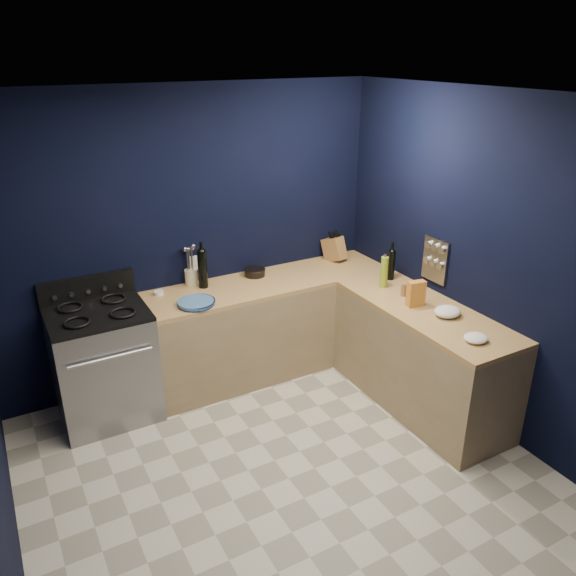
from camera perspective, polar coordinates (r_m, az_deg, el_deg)
floor at (r=4.29m, az=0.07°, el=-18.77°), size 3.50×3.50×0.02m
ceiling at (r=3.19m, az=0.09°, el=18.78°), size 3.50×3.50×0.02m
wall_back at (r=5.04m, az=-9.74°, el=4.92°), size 3.50×0.02×2.60m
wall_right at (r=4.59m, az=19.64°, el=2.02°), size 0.02×3.50×2.60m
wall_front at (r=2.42m, az=22.02°, el=-18.89°), size 3.50×0.02×2.60m
cab_back at (r=5.32m, az=-1.81°, el=-3.92°), size 2.30×0.63×0.86m
top_back at (r=5.13m, az=-1.87°, el=0.56°), size 2.30×0.63×0.04m
cab_right at (r=4.92m, az=13.27°, el=-7.01°), size 0.63×1.67×0.86m
top_right at (r=4.71m, az=13.77°, el=-2.28°), size 0.63×1.67×0.04m
gas_range at (r=4.88m, az=-18.05°, el=-7.48°), size 0.76×0.66×0.92m
oven_door at (r=4.61m, az=-17.19°, el=-9.40°), size 0.59×0.02×0.42m
cooktop at (r=4.66m, az=-18.76°, el=-2.45°), size 0.76×0.66×0.03m
backguard at (r=4.89m, az=-19.63°, el=0.02°), size 0.76×0.06×0.20m
spice_panel at (r=4.97m, az=14.64°, el=2.74°), size 0.02×0.28×0.38m
wall_outlet at (r=5.10m, az=-9.49°, el=2.51°), size 0.09×0.02×0.13m
plate_stack at (r=4.69m, az=-9.29°, el=-1.50°), size 0.39×0.39×0.04m
ramekin at (r=4.95m, az=-12.91°, el=-0.48°), size 0.11×0.11×0.03m
utensil_crock at (r=5.08m, az=-9.75°, el=1.09°), size 0.13×0.13×0.14m
wine_bottle_back at (r=4.97m, az=-8.63°, el=1.88°), size 0.09×0.09×0.34m
lemon_basket at (r=5.22m, az=-3.38°, el=1.62°), size 0.20×0.20×0.07m
knife_block at (r=5.60m, az=4.68°, el=3.94°), size 0.18×0.29×0.28m
wine_bottle_right at (r=5.18m, az=10.38°, el=2.28°), size 0.08×0.08×0.27m
oil_bottle at (r=4.99m, az=9.68°, el=1.58°), size 0.07×0.07×0.28m
spice_jar_near at (r=4.88m, az=11.62°, el=-0.18°), size 0.07×0.07×0.11m
spice_jar_far at (r=4.91m, az=13.04°, el=-0.27°), size 0.05×0.05×0.09m
crouton_bag at (r=4.70m, az=12.79°, el=-0.56°), size 0.15×0.09×0.21m
towel_front at (r=4.61m, az=15.81°, el=-2.30°), size 0.24×0.21×0.08m
towel_end at (r=4.29m, az=18.44°, el=-4.81°), size 0.23×0.22×0.05m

